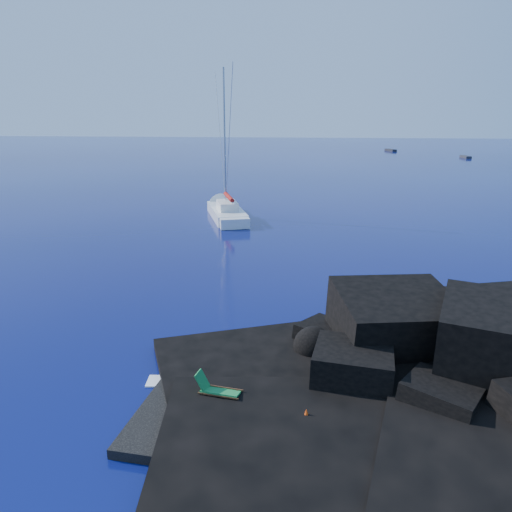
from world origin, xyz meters
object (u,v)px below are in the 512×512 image
Objects in this scene: distant_boat_a at (391,151)px; distant_boat_b at (465,158)px; deck_chair at (221,387)px; marker_cone at (306,415)px; sailboat at (227,218)px; sunbather at (197,432)px.

distant_boat_b is at bearing -76.32° from distant_boat_a.
marker_cone is at bearing -8.19° from deck_chair.
sailboat is 3.64× the size of distant_boat_b.
sailboat is 3.48× the size of distant_boat_a.
sunbather is 3.51× the size of marker_cone.
distant_boat_a is (22.60, 128.39, -0.59)m from marker_cone.
deck_chair is 114.86m from distant_boat_b.
deck_chair is 3.33m from marker_cone.
sunbather reaches higher than distant_boat_a.
marker_cone is 0.11× the size of distant_boat_a.
sailboat is at bearing 82.96° from sunbather.
sailboat is 30.45× the size of marker_cone.
sailboat is 98.32m from distant_boat_a.
deck_chair is 0.95× the size of sunbather.
distant_boat_b is (40.43, 109.85, -0.51)m from sunbather.
sailboat reaches higher than deck_chair.
sunbather is at bearing -116.34° from distant_boat_b.
sailboat is 86.40m from distant_boat_b.
distant_boat_a is at bearing 119.78° from distant_boat_b.
sailboat is 9.14× the size of deck_chair.
deck_chair is (5.21, -34.04, 0.91)m from sailboat.
distant_boat_a is at bearing 64.00° from sunbather.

